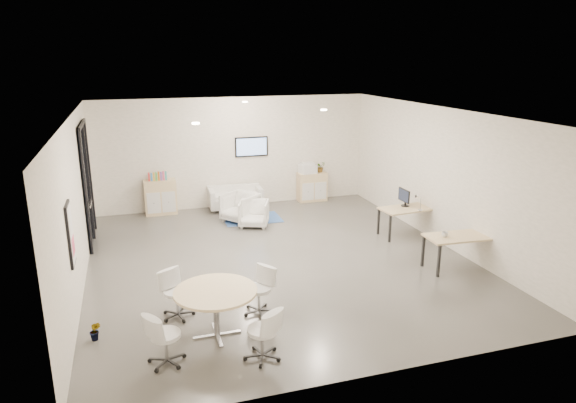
% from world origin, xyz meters
% --- Properties ---
extents(room_shell, '(9.60, 10.60, 4.80)m').
position_xyz_m(room_shell, '(0.00, 0.00, 1.60)').
color(room_shell, '#4D4B46').
rests_on(room_shell, ground).
extents(glass_door, '(0.09, 1.90, 2.85)m').
position_xyz_m(glass_door, '(-3.95, 2.51, 1.50)').
color(glass_door, black).
rests_on(glass_door, room_shell).
extents(artwork, '(0.05, 0.54, 1.04)m').
position_xyz_m(artwork, '(-3.97, -1.60, 1.55)').
color(artwork, black).
rests_on(artwork, room_shell).
extents(wall_tv, '(0.98, 0.06, 0.58)m').
position_xyz_m(wall_tv, '(0.50, 4.46, 1.75)').
color(wall_tv, black).
rests_on(wall_tv, room_shell).
extents(ceiling_spots, '(3.14, 4.14, 0.03)m').
position_xyz_m(ceiling_spots, '(-0.20, 0.83, 3.18)').
color(ceiling_spots, '#FFEAC6').
rests_on(ceiling_spots, room_shell).
extents(sideboard_left, '(0.87, 0.45, 0.98)m').
position_xyz_m(sideboard_left, '(-2.21, 4.25, 0.49)').
color(sideboard_left, tan).
rests_on(sideboard_left, room_shell).
extents(sideboard_right, '(0.88, 0.43, 0.88)m').
position_xyz_m(sideboard_right, '(2.34, 4.26, 0.44)').
color(sideboard_right, tan).
rests_on(sideboard_right, room_shell).
extents(books, '(0.50, 0.14, 0.22)m').
position_xyz_m(books, '(-2.25, 4.25, 1.09)').
color(books, red).
rests_on(books, sideboard_left).
extents(printer, '(0.52, 0.45, 0.33)m').
position_xyz_m(printer, '(2.20, 4.26, 1.04)').
color(printer, white).
rests_on(printer, sideboard_right).
extents(loveseat, '(1.56, 0.84, 0.57)m').
position_xyz_m(loveseat, '(-0.10, 4.11, 0.31)').
color(loveseat, beige).
rests_on(loveseat, room_shell).
extents(blue_rug, '(1.56, 1.05, 0.01)m').
position_xyz_m(blue_rug, '(0.13, 3.00, 0.01)').
color(blue_rug, '#2D568B').
rests_on(blue_rug, room_shell).
extents(armchair_left, '(1.12, 1.13, 0.85)m').
position_xyz_m(armchair_left, '(-0.21, 2.92, 0.43)').
color(armchair_left, beige).
rests_on(armchair_left, room_shell).
extents(armchair_right, '(0.93, 0.90, 0.75)m').
position_xyz_m(armchair_right, '(0.03, 2.39, 0.38)').
color(armchair_right, beige).
rests_on(armchair_right, room_shell).
extents(desk_rear, '(1.44, 0.81, 0.72)m').
position_xyz_m(desk_rear, '(3.50, 0.54, 0.65)').
color(desk_rear, tan).
rests_on(desk_rear, room_shell).
extents(desk_front, '(1.41, 0.77, 0.71)m').
position_xyz_m(desk_front, '(3.45, -1.58, 0.64)').
color(desk_front, tan).
rests_on(desk_front, room_shell).
extents(monitor, '(0.20, 0.50, 0.44)m').
position_xyz_m(monitor, '(3.46, 0.69, 0.96)').
color(monitor, black).
rests_on(monitor, desk_rear).
extents(round_table, '(1.31, 1.31, 0.80)m').
position_xyz_m(round_table, '(-1.85, -2.79, 0.72)').
color(round_table, tan).
rests_on(round_table, room_shell).
extents(meeting_chairs, '(2.46, 2.46, 0.82)m').
position_xyz_m(meeting_chairs, '(-1.85, -2.79, 0.41)').
color(meeting_chairs, white).
rests_on(meeting_chairs, room_shell).
extents(plant_cabinet, '(0.40, 0.42, 0.26)m').
position_xyz_m(plant_cabinet, '(2.60, 4.27, 1.01)').
color(plant_cabinet, '#3F7F3F').
rests_on(plant_cabinet, sideboard_right).
extents(plant_floor, '(0.27, 0.37, 0.14)m').
position_xyz_m(plant_floor, '(-3.70, -2.34, 0.07)').
color(plant_floor, '#3F7F3F').
rests_on(plant_floor, room_shell).
extents(cup, '(0.13, 0.10, 0.13)m').
position_xyz_m(cup, '(3.13, -1.54, 0.78)').
color(cup, white).
rests_on(cup, desk_front).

